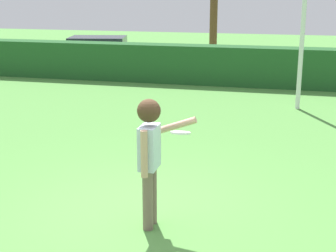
{
  "coord_description": "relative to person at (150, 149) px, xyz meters",
  "views": [
    {
      "loc": [
        2.1,
        -6.38,
        3.14
      ],
      "look_at": [
        0.32,
        0.63,
        1.15
      ],
      "focal_mm": 53.72,
      "sensor_mm": 36.0,
      "label": 1
    }
  ],
  "objects": [
    {
      "name": "ground_plane",
      "position": [
        -0.33,
        0.37,
        -1.11
      ],
      "size": [
        60.0,
        60.0,
        0.0
      ],
      "primitive_type": "plane",
      "color": "#549442"
    },
    {
      "name": "person",
      "position": [
        0.0,
        0.0,
        0.0
      ],
      "size": [
        0.74,
        0.56,
        1.77
      ],
      "color": "#775F55",
      "rests_on": "ground"
    },
    {
      "name": "frisbee",
      "position": [
        0.44,
        -0.17,
        0.3
      ],
      "size": [
        0.25,
        0.25,
        0.06
      ],
      "color": "white"
    },
    {
      "name": "hedge_row",
      "position": [
        -0.33,
        10.66,
        -0.46
      ],
      "size": [
        26.78,
        0.9,
        1.28
      ],
      "primitive_type": "cube",
      "color": "#215424",
      "rests_on": "ground"
    },
    {
      "name": "parked_car_silver",
      "position": [
        -5.99,
        13.06,
        -0.42
      ],
      "size": [
        4.46,
        2.54,
        1.25
      ],
      "color": "#B7B7BC",
      "rests_on": "ground"
    }
  ]
}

